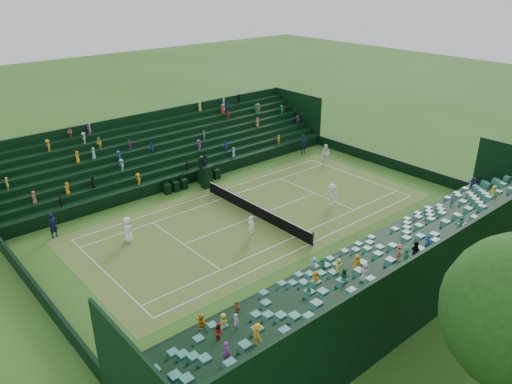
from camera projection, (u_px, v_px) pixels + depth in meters
ground at (256, 216)px, 37.24m from camera, size 160.00×160.00×0.00m
court_surface at (256, 216)px, 37.24m from camera, size 12.97×26.77×0.01m
perimeter_wall_north at (385, 161)px, 46.48m from camera, size 17.17×0.20×1.00m
perimeter_wall_south at (39, 293)px, 27.59m from camera, size 17.17×0.20×1.00m
perimeter_wall_east at (344, 256)px, 31.17m from camera, size 0.20×31.77×1.00m
perimeter_wall_west at (192, 177)px, 42.91m from camera, size 0.20×31.77×1.00m
north_grandstand at (404, 270)px, 27.85m from camera, size 6.60×32.00×4.90m
south_grandstand at (165, 153)px, 45.37m from camera, size 6.60×32.00×4.90m
tennis_net at (256, 210)px, 37.03m from camera, size 11.67×0.10×1.06m
umpire_chair at (206, 174)px, 41.69m from camera, size 0.92×0.92×2.90m
courtside_chairs at (193, 181)px, 42.31m from camera, size 0.56×5.52×1.21m
player_near_west at (128, 230)px, 33.44m from camera, size 1.04×0.85×1.83m
player_near_east at (251, 227)px, 33.92m from camera, size 0.64×0.44×1.70m
player_far_west at (326, 154)px, 47.22m from camera, size 0.91×0.73×1.78m
player_far_east at (332, 195)px, 38.58m from camera, size 1.35×1.06×1.83m
line_judge_north at (304, 144)px, 49.56m from camera, size 0.50×0.73×1.95m
line_judge_south at (53, 225)px, 34.05m from camera, size 0.60×0.75×1.79m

